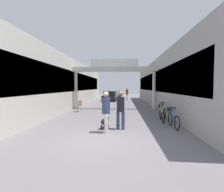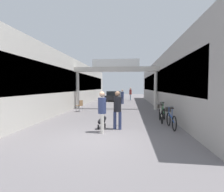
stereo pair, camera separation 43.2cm
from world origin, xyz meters
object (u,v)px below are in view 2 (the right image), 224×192
(bicycle_blue_nearest, at_px, (171,119))
(bollard_post_metal, at_px, (120,116))
(pedestrian_carrying_crate, at_px, (122,96))
(pedestrian_elderly_walking, at_px, (130,93))
(cafe_chair_wood_nearer, at_px, (80,105))
(dog_on_leash, at_px, (102,121))
(bicycle_green_third, at_px, (163,111))
(bicycle_silver_second, at_px, (161,114))
(pedestrian_companion, at_px, (102,109))
(parked_car_black, at_px, (114,96))
(pedestrian_with_dog, at_px, (117,107))

(bicycle_blue_nearest, distance_m, bollard_post_metal, 2.40)
(bollard_post_metal, bearing_deg, pedestrian_carrying_crate, 91.79)
(pedestrian_elderly_walking, height_order, cafe_chair_wood_nearer, pedestrian_elderly_walking)
(dog_on_leash, bearing_deg, bollard_post_metal, 40.37)
(bicycle_green_third, bearing_deg, bicycle_silver_second, -105.38)
(pedestrian_companion, relative_size, parked_car_black, 0.41)
(dog_on_leash, relative_size, bicycle_blue_nearest, 0.45)
(pedestrian_carrying_crate, distance_m, pedestrian_elderly_walking, 5.22)
(pedestrian_elderly_walking, xyz_separation_m, parked_car_black, (-2.25, -0.84, -0.39))
(pedestrian_elderly_walking, relative_size, bicycle_silver_second, 1.06)
(pedestrian_carrying_crate, height_order, bollard_post_metal, pedestrian_carrying_crate)
(bicycle_silver_second, xyz_separation_m, parked_car_black, (-3.84, 14.02, 0.21))
(pedestrian_carrying_crate, xyz_separation_m, bicycle_green_third, (2.86, -8.48, -0.47))
(bicycle_blue_nearest, relative_size, bicycle_green_third, 1.00)
(pedestrian_companion, relative_size, bicycle_silver_second, 1.02)
(bicycle_blue_nearest, height_order, parked_car_black, parked_car_black)
(pedestrian_carrying_crate, height_order, cafe_chair_wood_nearer, pedestrian_carrying_crate)
(bicycle_blue_nearest, height_order, cafe_chair_wood_nearer, bicycle_blue_nearest)
(pedestrian_carrying_crate, xyz_separation_m, bicycle_silver_second, (2.52, -9.72, -0.47))
(pedestrian_companion, bearing_deg, pedestrian_elderly_walking, 85.88)
(dog_on_leash, bearing_deg, bicycle_silver_second, 31.84)
(bicycle_blue_nearest, bearing_deg, cafe_chair_wood_nearer, 140.30)
(bicycle_green_third, relative_size, bollard_post_metal, 1.79)
(pedestrian_elderly_walking, bearing_deg, pedestrian_companion, -94.12)
(pedestrian_elderly_walking, bearing_deg, pedestrian_carrying_crate, -100.23)
(bicycle_blue_nearest, bearing_deg, bicycle_silver_second, 98.33)
(pedestrian_with_dog, height_order, bicycle_silver_second, pedestrian_with_dog)
(pedestrian_carrying_crate, xyz_separation_m, dog_on_leash, (-0.45, -11.56, -0.57))
(bicycle_green_third, xyz_separation_m, cafe_chair_wood_nearer, (-5.86, 2.08, 0.10))
(bollard_post_metal, height_order, cafe_chair_wood_nearer, bollard_post_metal)
(bicycle_green_third, xyz_separation_m, bollard_post_metal, (-2.52, -2.41, 0.04))
(bicycle_blue_nearest, bearing_deg, pedestrian_carrying_crate, 103.75)
(pedestrian_elderly_walking, bearing_deg, dog_on_leash, -94.71)
(pedestrian_with_dog, height_order, parked_car_black, pedestrian_with_dog)
(dog_on_leash, relative_size, parked_car_black, 0.18)
(pedestrian_with_dog, distance_m, bicycle_silver_second, 3.05)
(parked_car_black, bearing_deg, bicycle_blue_nearest, -75.32)
(bicycle_green_third, xyz_separation_m, parked_car_black, (-4.18, 12.78, 0.21))
(dog_on_leash, bearing_deg, pedestrian_companion, -80.88)
(pedestrian_elderly_walking, relative_size, parked_car_black, 0.43)
(pedestrian_elderly_walking, distance_m, bicycle_blue_nearest, 16.39)
(pedestrian_companion, height_order, bollard_post_metal, pedestrian_companion)
(dog_on_leash, height_order, cafe_chair_wood_nearer, cafe_chair_wood_nearer)
(pedestrian_with_dog, relative_size, bicycle_green_third, 1.02)
(dog_on_leash, distance_m, bicycle_blue_nearest, 3.21)
(pedestrian_with_dog, height_order, pedestrian_carrying_crate, pedestrian_with_dog)
(pedestrian_companion, distance_m, bicycle_green_third, 5.02)
(pedestrian_elderly_walking, bearing_deg, cafe_chair_wood_nearer, -108.80)
(parked_car_black, bearing_deg, pedestrian_carrying_crate, -72.92)
(bicycle_blue_nearest, bearing_deg, parked_car_black, 104.68)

